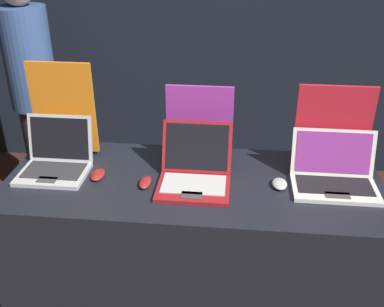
{
  "coord_description": "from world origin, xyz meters",
  "views": [
    {
      "loc": [
        0.19,
        -1.51,
        2.02
      ],
      "look_at": [
        -0.0,
        0.37,
        1.02
      ],
      "focal_mm": 42.0,
      "sensor_mm": 36.0,
      "label": 1
    }
  ],
  "objects_px": {
    "mouse_front": "(98,175)",
    "promo_stand_middle": "(200,125)",
    "laptop_middle": "(195,172)",
    "person_bystander": "(35,97)",
    "laptop_front": "(56,160)",
    "promo_stand_front": "(64,112)",
    "mouse_back": "(280,184)",
    "mouse_middle": "(145,182)",
    "laptop_back": "(334,175)",
    "promo_stand_back": "(332,130)"
  },
  "relations": [
    {
      "from": "laptop_front",
      "to": "mouse_back",
      "type": "bearing_deg",
      "value": -2.08
    },
    {
      "from": "laptop_back",
      "to": "mouse_back",
      "type": "height_order",
      "value": "laptop_back"
    },
    {
      "from": "laptop_front",
      "to": "laptop_middle",
      "type": "bearing_deg",
      "value": -3.64
    },
    {
      "from": "promo_stand_front",
      "to": "laptop_back",
      "type": "height_order",
      "value": "promo_stand_front"
    },
    {
      "from": "laptop_front",
      "to": "promo_stand_middle",
      "type": "xyz_separation_m",
      "value": [
        0.71,
        0.21,
        0.13
      ]
    },
    {
      "from": "promo_stand_back",
      "to": "promo_stand_front",
      "type": "bearing_deg",
      "value": 179.71
    },
    {
      "from": "mouse_front",
      "to": "person_bystander",
      "type": "height_order",
      "value": "person_bystander"
    },
    {
      "from": "laptop_back",
      "to": "promo_stand_back",
      "type": "height_order",
      "value": "promo_stand_back"
    },
    {
      "from": "promo_stand_front",
      "to": "mouse_back",
      "type": "distance_m",
      "value": 1.16
    },
    {
      "from": "laptop_back",
      "to": "mouse_back",
      "type": "xyz_separation_m",
      "value": [
        -0.26,
        -0.04,
        -0.04
      ]
    },
    {
      "from": "promo_stand_middle",
      "to": "mouse_back",
      "type": "bearing_deg",
      "value": -31.04
    },
    {
      "from": "laptop_middle",
      "to": "mouse_middle",
      "type": "height_order",
      "value": "laptop_middle"
    },
    {
      "from": "mouse_front",
      "to": "laptop_back",
      "type": "relative_size",
      "value": 0.29
    },
    {
      "from": "promo_stand_front",
      "to": "mouse_middle",
      "type": "relative_size",
      "value": 4.37
    },
    {
      "from": "mouse_front",
      "to": "mouse_middle",
      "type": "distance_m",
      "value": 0.25
    },
    {
      "from": "promo_stand_middle",
      "to": "mouse_back",
      "type": "relative_size",
      "value": 3.81
    },
    {
      "from": "laptop_front",
      "to": "laptop_middle",
      "type": "relative_size",
      "value": 0.9
    },
    {
      "from": "mouse_front",
      "to": "promo_stand_front",
      "type": "height_order",
      "value": "promo_stand_front"
    },
    {
      "from": "mouse_back",
      "to": "laptop_front",
      "type": "bearing_deg",
      "value": 177.92
    },
    {
      "from": "mouse_middle",
      "to": "person_bystander",
      "type": "height_order",
      "value": "person_bystander"
    },
    {
      "from": "laptop_front",
      "to": "laptop_back",
      "type": "xyz_separation_m",
      "value": [
        1.37,
        -0.0,
        -0.0
      ]
    },
    {
      "from": "promo_stand_front",
      "to": "laptop_back",
      "type": "bearing_deg",
      "value": -7.71
    },
    {
      "from": "promo_stand_middle",
      "to": "mouse_back",
      "type": "height_order",
      "value": "promo_stand_middle"
    },
    {
      "from": "promo_stand_front",
      "to": "mouse_middle",
      "type": "bearing_deg",
      "value": -30.34
    },
    {
      "from": "mouse_front",
      "to": "mouse_middle",
      "type": "height_order",
      "value": "same"
    },
    {
      "from": "mouse_front",
      "to": "laptop_back",
      "type": "distance_m",
      "value": 1.15
    },
    {
      "from": "mouse_front",
      "to": "person_bystander",
      "type": "bearing_deg",
      "value": 126.88
    },
    {
      "from": "laptop_middle",
      "to": "laptop_back",
      "type": "xyz_separation_m",
      "value": [
        0.66,
        0.04,
        -0.0
      ]
    },
    {
      "from": "person_bystander",
      "to": "promo_stand_middle",
      "type": "bearing_deg",
      "value": -31.21
    },
    {
      "from": "promo_stand_back",
      "to": "mouse_back",
      "type": "bearing_deg",
      "value": -139.47
    },
    {
      "from": "laptop_front",
      "to": "person_bystander",
      "type": "distance_m",
      "value": 1.09
    },
    {
      "from": "promo_stand_front",
      "to": "laptop_middle",
      "type": "bearing_deg",
      "value": -18.01
    },
    {
      "from": "person_bystander",
      "to": "mouse_back",
      "type": "bearing_deg",
      "value": -31.17
    },
    {
      "from": "mouse_middle",
      "to": "promo_stand_middle",
      "type": "height_order",
      "value": "promo_stand_middle"
    },
    {
      "from": "promo_stand_middle",
      "to": "mouse_back",
      "type": "xyz_separation_m",
      "value": [
        0.41,
        -0.25,
        -0.18
      ]
    },
    {
      "from": "laptop_middle",
      "to": "person_bystander",
      "type": "bearing_deg",
      "value": 141.02
    },
    {
      "from": "promo_stand_back",
      "to": "mouse_front",
      "type": "bearing_deg",
      "value": -168.97
    },
    {
      "from": "laptop_middle",
      "to": "mouse_middle",
      "type": "distance_m",
      "value": 0.24
    },
    {
      "from": "laptop_front",
      "to": "promo_stand_front",
      "type": "height_order",
      "value": "promo_stand_front"
    },
    {
      "from": "person_bystander",
      "to": "laptop_front",
      "type": "bearing_deg",
      "value": -61.27
    },
    {
      "from": "mouse_front",
      "to": "laptop_back",
      "type": "bearing_deg",
      "value": 2.23
    },
    {
      "from": "mouse_front",
      "to": "laptop_middle",
      "type": "distance_m",
      "value": 0.49
    },
    {
      "from": "mouse_front",
      "to": "promo_stand_middle",
      "type": "distance_m",
      "value": 0.57
    },
    {
      "from": "laptop_middle",
      "to": "mouse_back",
      "type": "distance_m",
      "value": 0.41
    },
    {
      "from": "laptop_middle",
      "to": "promo_stand_middle",
      "type": "relative_size",
      "value": 0.91
    },
    {
      "from": "laptop_middle",
      "to": "person_bystander",
      "type": "height_order",
      "value": "person_bystander"
    },
    {
      "from": "promo_stand_front",
      "to": "mouse_back",
      "type": "xyz_separation_m",
      "value": [
        1.12,
        -0.23,
        -0.23
      ]
    },
    {
      "from": "laptop_middle",
      "to": "promo_stand_back",
      "type": "xyz_separation_m",
      "value": [
        0.66,
        0.22,
        0.15
      ]
    },
    {
      "from": "promo_stand_middle",
      "to": "promo_stand_back",
      "type": "height_order",
      "value": "promo_stand_back"
    },
    {
      "from": "laptop_front",
      "to": "promo_stand_back",
      "type": "relative_size",
      "value": 0.76
    }
  ]
}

